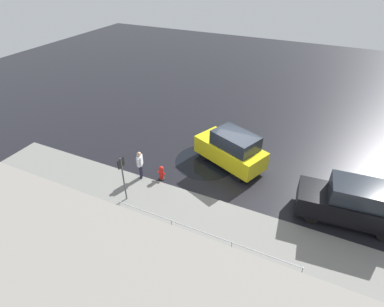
# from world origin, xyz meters

# --- Properties ---
(ground_plane) EXTENTS (60.00, 60.00, 0.00)m
(ground_plane) POSITION_xyz_m (0.00, 0.00, 0.00)
(ground_plane) COLOR black
(kerb_strip) EXTENTS (24.00, 3.20, 0.04)m
(kerb_strip) POSITION_xyz_m (0.00, 4.20, 0.02)
(kerb_strip) COLOR slate
(kerb_strip) RESTS_ON ground
(moving_hatchback) EXTENTS (4.25, 3.08, 2.06)m
(moving_hatchback) POSITION_xyz_m (0.24, -0.40, 1.03)
(moving_hatchback) COLOR yellow
(moving_hatchback) RESTS_ON ground
(parked_sedan) EXTENTS (4.43, 2.11, 1.98)m
(parked_sedan) POSITION_xyz_m (-5.79, 1.30, 1.00)
(parked_sedan) COLOR black
(parked_sedan) RESTS_ON ground
(fire_hydrant) EXTENTS (0.42, 0.31, 0.80)m
(fire_hydrant) POSITION_xyz_m (3.05, 2.31, 0.40)
(fire_hydrant) COLOR red
(fire_hydrant) RESTS_ON ground
(pedestrian) EXTENTS (0.35, 0.54, 1.62)m
(pedestrian) POSITION_xyz_m (4.05, 2.68, 0.96)
(pedestrian) COLOR silver
(pedestrian) RESTS_ON ground
(metal_railing) EXTENTS (7.62, 0.04, 1.05)m
(metal_railing) POSITION_xyz_m (-0.54, 5.49, 0.73)
(metal_railing) COLOR #B7BABF
(metal_railing) RESTS_ON ground
(sign_post) EXTENTS (0.07, 0.44, 2.40)m
(sign_post) POSITION_xyz_m (3.80, 4.38, 1.58)
(sign_post) COLOR #4C4C51
(sign_post) RESTS_ON ground
(puddle_patch) EXTENTS (3.44, 3.44, 0.01)m
(puddle_patch) POSITION_xyz_m (1.60, -0.09, 0.00)
(puddle_patch) COLOR black
(puddle_patch) RESTS_ON ground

